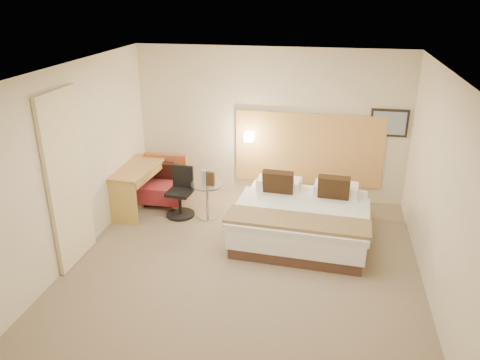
% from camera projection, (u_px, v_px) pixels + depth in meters
% --- Properties ---
extents(floor, '(4.80, 5.00, 0.02)m').
position_uv_depth(floor, '(244.00, 267.00, 6.54)').
color(floor, '#806D56').
rests_on(floor, ground).
extents(ceiling, '(4.80, 5.00, 0.02)m').
position_uv_depth(ceiling, '(244.00, 70.00, 5.50)').
color(ceiling, white).
rests_on(ceiling, floor).
extents(wall_back, '(4.80, 0.02, 2.70)m').
position_uv_depth(wall_back, '(270.00, 125.00, 8.29)').
color(wall_back, beige).
rests_on(wall_back, floor).
extents(wall_front, '(4.80, 0.02, 2.70)m').
position_uv_depth(wall_front, '(186.00, 292.00, 3.74)').
color(wall_front, beige).
rests_on(wall_front, floor).
extents(wall_left, '(0.02, 5.00, 2.70)m').
position_uv_depth(wall_left, '(72.00, 164.00, 6.45)').
color(wall_left, beige).
rests_on(wall_left, floor).
extents(wall_right, '(0.02, 5.00, 2.70)m').
position_uv_depth(wall_right, '(442.00, 191.00, 5.59)').
color(wall_right, beige).
rests_on(wall_right, floor).
extents(headboard_panel, '(2.60, 0.04, 1.30)m').
position_uv_depth(headboard_panel, '(308.00, 149.00, 8.29)').
color(headboard_panel, tan).
rests_on(headboard_panel, wall_back).
extents(art_frame, '(0.62, 0.03, 0.47)m').
position_uv_depth(art_frame, '(389.00, 123.00, 7.85)').
color(art_frame, black).
rests_on(art_frame, wall_back).
extents(art_canvas, '(0.54, 0.01, 0.39)m').
position_uv_depth(art_canvas, '(389.00, 123.00, 7.83)').
color(art_canvas, gray).
rests_on(art_canvas, wall_back).
extents(lamp_arm, '(0.02, 0.12, 0.02)m').
position_uv_depth(lamp_arm, '(250.00, 136.00, 8.35)').
color(lamp_arm, silver).
rests_on(lamp_arm, wall_back).
extents(lamp_shade, '(0.15, 0.15, 0.15)m').
position_uv_depth(lamp_shade, '(249.00, 137.00, 8.30)').
color(lamp_shade, '#FFEDC6').
rests_on(lamp_shade, wall_back).
extents(curtain, '(0.06, 0.90, 2.42)m').
position_uv_depth(curtain, '(67.00, 180.00, 6.26)').
color(curtain, beige).
rests_on(curtain, wall_left).
extents(bottle_a, '(0.08, 0.08, 0.22)m').
position_uv_depth(bottle_a, '(204.00, 176.00, 7.76)').
color(bottle_a, '#97B0EA').
rests_on(bottle_a, side_table).
extents(bottle_b, '(0.08, 0.08, 0.22)m').
position_uv_depth(bottle_b, '(208.00, 177.00, 7.72)').
color(bottle_b, '#7EA1C2').
rests_on(bottle_b, side_table).
extents(menu_folder, '(0.15, 0.08, 0.24)m').
position_uv_depth(menu_folder, '(210.00, 179.00, 7.63)').
color(menu_folder, '#3C2718').
rests_on(menu_folder, side_table).
extents(bed, '(2.08, 2.04, 0.97)m').
position_uv_depth(bed, '(302.00, 218.00, 7.22)').
color(bed, '#472E23').
rests_on(bed, floor).
extents(lounge_chair, '(0.81, 0.71, 0.83)m').
position_uv_depth(lounge_chair, '(163.00, 184.00, 8.39)').
color(lounge_chair, '#9C8649').
rests_on(lounge_chair, floor).
extents(side_table, '(0.65, 0.65, 0.60)m').
position_uv_depth(side_table, '(207.00, 199.00, 7.82)').
color(side_table, silver).
rests_on(side_table, floor).
extents(desk, '(0.66, 1.28, 0.78)m').
position_uv_depth(desk, '(139.00, 176.00, 8.01)').
color(desk, '#B38246').
rests_on(desk, floor).
extents(desk_chair, '(0.52, 0.52, 0.85)m').
position_uv_depth(desk_chair, '(181.00, 196.00, 7.88)').
color(desk_chair, black).
rests_on(desk_chair, floor).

